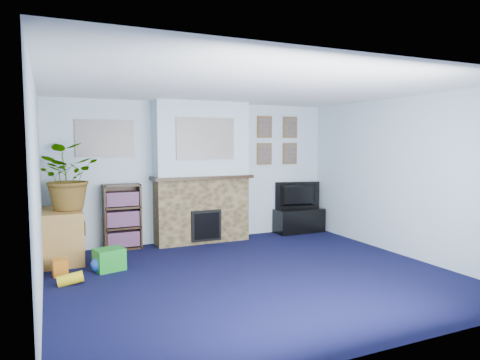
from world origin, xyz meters
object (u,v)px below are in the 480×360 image
television (299,196)px  bookshelf (122,218)px  tv_stand (299,220)px  sideboard (62,237)px

television → bookshelf: bookshelf is taller
tv_stand → sideboard: size_ratio=0.98×
bookshelf → sideboard: bookshelf is taller
sideboard → bookshelf: bearing=21.4°
television → sideboard: size_ratio=0.92×
tv_stand → television: bearing=90.0°
bookshelf → sideboard: size_ratio=1.09×
television → tv_stand: bearing=103.1°
television → bookshelf: size_ratio=0.84×
tv_stand → bookshelf: bearing=178.7°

